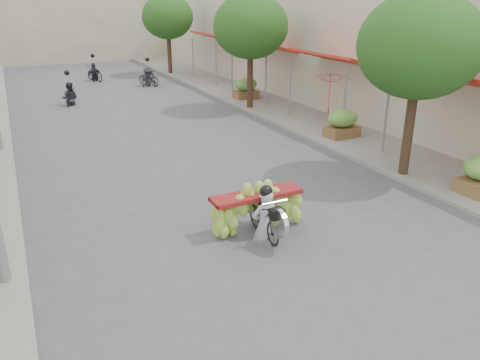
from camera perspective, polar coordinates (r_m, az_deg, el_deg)
name	(u,v)px	position (r m, az deg, el deg)	size (l,w,h in m)	color
ground	(338,295)	(8.89, 11.91, -13.58)	(120.00, 120.00, 0.00)	#4F4F53
sidewalk_right	(269,101)	(24.22, 3.52, 9.54)	(4.00, 60.00, 0.12)	gray
shophouse_row_right	(364,39)	(25.84, 14.92, 16.24)	(9.77, 40.00, 6.00)	beige
far_building	(61,17)	(43.88, -20.99, 18.11)	(20.00, 6.00, 7.00)	#B9AE92
street_tree_near	(420,46)	(14.01, 21.09, 14.95)	(3.40, 3.40, 5.25)	#3A2719
street_tree_mid	(250,27)	(22.10, 1.28, 18.18)	(3.40, 3.40, 5.25)	#3A2719
street_tree_far	(168,17)	(33.21, -8.82, 19.04)	(3.40, 3.40, 5.25)	#3A2719
produce_crate_mid	(343,121)	(17.97, 12.39, 7.02)	(1.20, 0.88, 1.16)	brown
produce_crate_far	(246,87)	(24.59, 0.73, 11.31)	(1.20, 0.88, 1.16)	brown
banana_motorbike	(261,205)	(10.42, 2.58, -3.09)	(2.20, 1.76, 2.13)	black
market_umbrella	(331,72)	(18.15, 11.08, 12.78)	(2.38, 2.38, 1.65)	red
pedestrian	(246,83)	(24.55, 0.68, 11.79)	(0.91, 0.75, 1.60)	white
bg_motorbike_a	(69,89)	(24.99, -20.13, 10.37)	(0.99, 1.50, 1.95)	black
bg_motorbike_b	(148,72)	(29.20, -11.14, 12.81)	(1.21, 1.67, 1.95)	black
bg_motorbike_c	(94,69)	(31.92, -17.38, 12.84)	(1.12, 1.82, 1.95)	black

